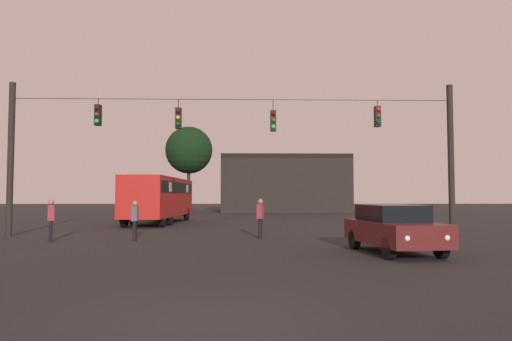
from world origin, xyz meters
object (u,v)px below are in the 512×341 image
at_px(city_bus, 160,195).
at_px(pedestrian_crossing_left, 135,218).
at_px(pedestrian_crossing_center, 260,216).
at_px(tree_left_silhouette, 189,150).
at_px(pedestrian_crossing_right, 51,218).
at_px(car_near_right, 393,228).

xyz_separation_m(city_bus, pedestrian_crossing_left, (1.20, -12.72, -0.96)).
xyz_separation_m(pedestrian_crossing_center, tree_left_silhouette, (-6.44, 29.45, 5.63)).
xyz_separation_m(pedestrian_crossing_right, tree_left_silhouette, (1.93, 30.72, 5.63)).
height_order(pedestrian_crossing_right, tree_left_silhouette, tree_left_silhouette).
distance_m(car_near_right, tree_left_silhouette, 36.94).
bearing_deg(pedestrian_crossing_right, tree_left_silhouette, 86.40).
distance_m(city_bus, tree_left_silhouette, 18.41).
bearing_deg(city_bus, car_near_right, -58.97).
xyz_separation_m(car_near_right, pedestrian_crossing_right, (-12.39, 4.23, 0.15)).
xyz_separation_m(pedestrian_crossing_left, pedestrian_crossing_right, (-3.27, -0.20, 0.04)).
bearing_deg(pedestrian_crossing_left, tree_left_silhouette, 92.51).
xyz_separation_m(car_near_right, pedestrian_crossing_left, (-9.12, 4.44, 0.11)).
height_order(city_bus, pedestrian_crossing_center, city_bus).
bearing_deg(tree_left_silhouette, car_near_right, -73.34).
relative_size(pedestrian_crossing_center, tree_left_silhouette, 0.19).
relative_size(pedestrian_crossing_right, tree_left_silhouette, 0.18).
height_order(pedestrian_crossing_center, tree_left_silhouette, tree_left_silhouette).
relative_size(pedestrian_crossing_left, pedestrian_crossing_right, 0.96).
distance_m(pedestrian_crossing_left, pedestrian_crossing_right, 3.27).
bearing_deg(car_near_right, pedestrian_crossing_right, 161.13).
relative_size(pedestrian_crossing_center, pedestrian_crossing_right, 1.00).
height_order(car_near_right, pedestrian_crossing_right, pedestrian_crossing_right).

